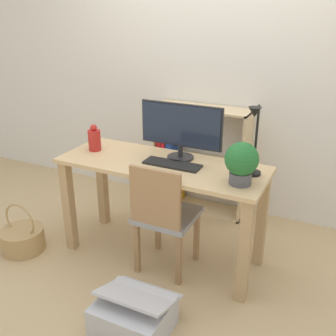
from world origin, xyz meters
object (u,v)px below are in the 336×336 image
(potted_plant, at_px, (241,162))
(bookshelf, at_px, (184,161))
(desk_lamp, at_px, (254,135))
(chair, at_px, (164,214))
(keyboard, at_px, (172,164))
(basket, at_px, (23,238))
(monitor, at_px, (181,128))
(storage_box, at_px, (134,315))
(vase, at_px, (94,139))

(potted_plant, distance_m, bookshelf, 1.31)
(desk_lamp, bearing_deg, chair, -160.52)
(keyboard, bearing_deg, chair, -86.70)
(desk_lamp, xyz_separation_m, basket, (-1.65, -0.44, -0.96))
(monitor, bearing_deg, storage_box, -83.02)
(vase, relative_size, bookshelf, 0.21)
(chair, bearing_deg, monitor, 84.31)
(vase, height_order, bookshelf, bookshelf)
(potted_plant, bearing_deg, storage_box, -121.38)
(monitor, xyz_separation_m, chair, (0.01, -0.30, -0.54))
(desk_lamp, relative_size, bookshelf, 0.48)
(vase, distance_m, storage_box, 1.32)
(desk_lamp, xyz_separation_m, storage_box, (-0.44, -0.78, -0.95))
(chair, bearing_deg, bookshelf, 98.12)
(basket, bearing_deg, bookshelf, 56.54)
(keyboard, distance_m, desk_lamp, 0.61)
(basket, bearing_deg, desk_lamp, 14.99)
(potted_plant, relative_size, chair, 0.32)
(keyboard, distance_m, vase, 0.67)
(keyboard, relative_size, chair, 0.48)
(desk_lamp, bearing_deg, potted_plant, -106.02)
(keyboard, bearing_deg, monitor, 91.19)
(potted_plant, relative_size, bookshelf, 0.28)
(vase, distance_m, potted_plant, 1.18)
(desk_lamp, height_order, basket, desk_lamp)
(desk_lamp, height_order, storage_box, desk_lamp)
(potted_plant, relative_size, storage_box, 0.62)
(keyboard, height_order, storage_box, keyboard)
(desk_lamp, height_order, potted_plant, desk_lamp)
(desk_lamp, relative_size, potted_plant, 1.75)
(bookshelf, distance_m, storage_box, 1.68)
(monitor, height_order, chair, monitor)
(keyboard, xyz_separation_m, basket, (-1.11, -0.41, -0.68))
(monitor, relative_size, basket, 1.52)
(storage_box, bearing_deg, chair, 99.35)
(storage_box, bearing_deg, basket, 164.31)
(desk_lamp, relative_size, chair, 0.56)
(monitor, height_order, bookshelf, monitor)
(desk_lamp, bearing_deg, bookshelf, 135.42)
(potted_plant, bearing_deg, vase, 174.62)
(bookshelf, bearing_deg, vase, -114.83)
(keyboard, height_order, potted_plant, potted_plant)
(potted_plant, xyz_separation_m, basket, (-1.62, -0.32, -0.82))
(vase, relative_size, chair, 0.24)
(keyboard, height_order, chair, chair)
(keyboard, xyz_separation_m, storage_box, (0.11, -0.75, -0.67))
(bookshelf, bearing_deg, desk_lamp, -44.58)
(monitor, distance_m, keyboard, 0.27)
(desk_lamp, bearing_deg, storage_box, -119.18)
(vase, bearing_deg, bookshelf, 65.17)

